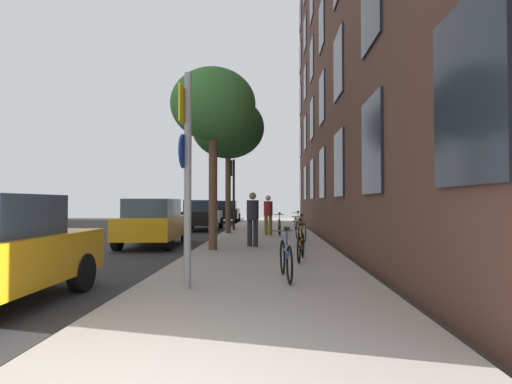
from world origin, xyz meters
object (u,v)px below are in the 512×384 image
bicycle_5 (298,223)px  bicycle_0 (286,258)px  traffic_light (232,181)px  pedestrian_1 (268,212)px  car_1 (154,222)px  car_2 (202,215)px  sign_post (186,165)px  bicycle_4 (279,227)px  pedestrian_0 (253,215)px  bicycle_2 (300,237)px  bicycle_3 (301,231)px  bicycle_1 (301,246)px  tree_near (213,106)px  tree_far (228,128)px  car_3 (226,211)px

bicycle_5 → bicycle_0: bearing=-94.7°
traffic_light → pedestrian_1: bearing=-61.6°
car_1 → car_2: 8.33m
sign_post → car_1: size_ratio=0.87×
bicycle_4 → pedestrian_0: size_ratio=1.02×
bicycle_2 → car_2: bearing=115.4°
pedestrian_0 → bicycle_3: bearing=47.0°
bicycle_3 → bicycle_2: bearing=-94.5°
bicycle_1 → car_2: 13.02m
pedestrian_1 → bicycle_4: bearing=-29.3°
sign_post → bicycle_5: sign_post is taller
sign_post → bicycle_2: 6.31m
bicycle_2 → pedestrian_0: (-1.46, 0.63, 0.62)m
traffic_light → bicycle_1: (2.76, -10.99, -2.12)m
bicycle_4 → car_2: (-4.13, 5.01, 0.34)m
car_2 → bicycle_4: bearing=-50.5°
pedestrian_1 → car_1: pedestrian_1 is taller
tree_near → pedestrian_1: 6.48m
tree_far → car_1: bearing=-113.5°
traffic_light → car_3: (-1.34, 9.57, -1.75)m
bicycle_1 → car_3: bearing=101.3°
pedestrian_1 → bicycle_2: bearing=-78.8°
car_1 → bicycle_3: bearing=10.2°
bicycle_2 → car_2: size_ratio=0.37×
traffic_light → bicycle_2: (2.91, -8.59, -2.12)m
tree_far → bicycle_4: (2.31, -1.37, -4.41)m
bicycle_0 → traffic_light: bearing=99.8°
bicycle_2 → pedestrian_1: 5.20m
tree_near → pedestrian_1: (1.60, 5.34, -3.31)m
pedestrian_0 → traffic_light: bearing=100.3°
tree_near → car_3: bearing=95.1°
tree_far → bicycle_4: size_ratio=3.56×
tree_far → bicycle_5: 5.55m
bicycle_1 → bicycle_2: bicycle_2 is taller
bicycle_4 → pedestrian_1: bearing=150.7°
bicycle_0 → car_2: 15.17m
bicycle_3 → car_3: (-4.44, 15.75, 0.34)m
car_2 → bicycle_5: bearing=-27.4°
pedestrian_0 → tree_far: bearing=104.0°
bicycle_3 → pedestrian_0: size_ratio=1.03×
tree_far → bicycle_1: bearing=-72.6°
tree_far → bicycle_5: (3.23, 1.03, -4.40)m
tree_near → bicycle_4: size_ratio=3.09×
bicycle_0 → bicycle_1: size_ratio=1.05×
traffic_light → car_2: size_ratio=0.79×
bicycle_5 → pedestrian_0: size_ratio=1.03×
bicycle_2 → pedestrian_0: bearing=156.5°
bicycle_4 → traffic_light: bearing=122.1°
bicycle_4 → car_1: size_ratio=0.43×
traffic_light → bicycle_2: traffic_light is taller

